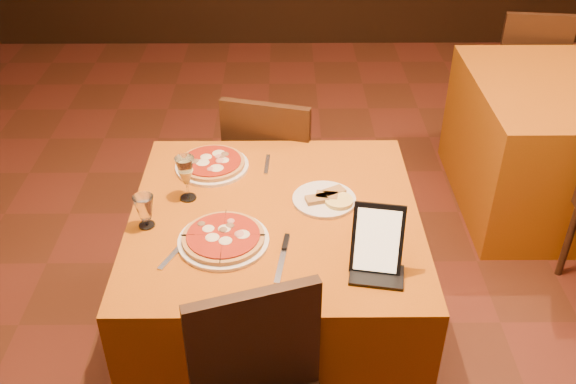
{
  "coord_description": "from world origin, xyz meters",
  "views": [
    {
      "loc": [
        -0.26,
        -2.12,
        2.2
      ],
      "look_at": [
        -0.24,
        -0.17,
        0.86
      ],
      "focal_mm": 40.0,
      "sensor_mm": 36.0,
      "label": 1
    }
  ],
  "objects_px": {
    "chair_side_far": "(522,72)",
    "wine_glass": "(186,178)",
    "side_table": "(564,145)",
    "pizza_far": "(212,164)",
    "chair_main_far": "(277,168)",
    "pizza_near": "(223,239)",
    "tablet": "(377,239)",
    "water_glass": "(145,212)",
    "main_table": "(276,286)"
  },
  "relations": [
    {
      "from": "main_table",
      "to": "pizza_near",
      "type": "height_order",
      "value": "pizza_near"
    },
    {
      "from": "side_table",
      "to": "wine_glass",
      "type": "height_order",
      "value": "wine_glass"
    },
    {
      "from": "water_glass",
      "to": "main_table",
      "type": "bearing_deg",
      "value": 9.31
    },
    {
      "from": "chair_side_far",
      "to": "tablet",
      "type": "height_order",
      "value": "tablet"
    },
    {
      "from": "tablet",
      "to": "chair_side_far",
      "type": "bearing_deg",
      "value": 71.02
    },
    {
      "from": "side_table",
      "to": "water_glass",
      "type": "distance_m",
      "value": 2.46
    },
    {
      "from": "chair_main_far",
      "to": "chair_side_far",
      "type": "xyz_separation_m",
      "value": [
        1.61,
        1.18,
        0.0
      ]
    },
    {
      "from": "pizza_near",
      "to": "wine_glass",
      "type": "bearing_deg",
      "value": 120.07
    },
    {
      "from": "chair_side_far",
      "to": "wine_glass",
      "type": "relative_size",
      "value": 4.79
    },
    {
      "from": "water_glass",
      "to": "tablet",
      "type": "xyz_separation_m",
      "value": [
        0.82,
        -0.23,
        0.06
      ]
    },
    {
      "from": "chair_main_far",
      "to": "pizza_far",
      "type": "bearing_deg",
      "value": 74.8
    },
    {
      "from": "main_table",
      "to": "pizza_near",
      "type": "bearing_deg",
      "value": -135.84
    },
    {
      "from": "tablet",
      "to": "water_glass",
      "type": "bearing_deg",
      "value": 174.11
    },
    {
      "from": "side_table",
      "to": "chair_main_far",
      "type": "xyz_separation_m",
      "value": [
        -1.61,
        -0.35,
        0.08
      ]
    },
    {
      "from": "chair_main_far",
      "to": "tablet",
      "type": "bearing_deg",
      "value": 122.53
    },
    {
      "from": "pizza_far",
      "to": "tablet",
      "type": "height_order",
      "value": "tablet"
    },
    {
      "from": "pizza_far",
      "to": "wine_glass",
      "type": "relative_size",
      "value": 1.63
    },
    {
      "from": "pizza_far",
      "to": "tablet",
      "type": "distance_m",
      "value": 0.89
    },
    {
      "from": "chair_side_far",
      "to": "pizza_near",
      "type": "bearing_deg",
      "value": 57.17
    },
    {
      "from": "side_table",
      "to": "tablet",
      "type": "xyz_separation_m",
      "value": [
        -1.27,
        -1.45,
        0.49
      ]
    },
    {
      "from": "chair_side_far",
      "to": "pizza_far",
      "type": "bearing_deg",
      "value": 48.19
    },
    {
      "from": "side_table",
      "to": "chair_side_far",
      "type": "height_order",
      "value": "chair_side_far"
    },
    {
      "from": "chair_side_far",
      "to": "pizza_near",
      "type": "distance_m",
      "value": 2.81
    },
    {
      "from": "pizza_near",
      "to": "side_table",
      "type": "bearing_deg",
      "value": 36.27
    },
    {
      "from": "chair_main_far",
      "to": "tablet",
      "type": "xyz_separation_m",
      "value": [
        0.34,
        -1.1,
        0.41
      ]
    },
    {
      "from": "main_table",
      "to": "wine_glass",
      "type": "bearing_deg",
      "value": 163.8
    },
    {
      "from": "chair_main_far",
      "to": "pizza_far",
      "type": "relative_size",
      "value": 2.94
    },
    {
      "from": "chair_side_far",
      "to": "tablet",
      "type": "bearing_deg",
      "value": 68.01
    },
    {
      "from": "chair_side_far",
      "to": "wine_glass",
      "type": "height_order",
      "value": "wine_glass"
    },
    {
      "from": "chair_main_far",
      "to": "chair_side_far",
      "type": "bearing_deg",
      "value": -128.68
    },
    {
      "from": "wine_glass",
      "to": "pizza_far",
      "type": "bearing_deg",
      "value": 72.11
    },
    {
      "from": "side_table",
      "to": "tablet",
      "type": "bearing_deg",
      "value": -131.13
    },
    {
      "from": "main_table",
      "to": "chair_main_far",
      "type": "height_order",
      "value": "chair_main_far"
    },
    {
      "from": "main_table",
      "to": "pizza_near",
      "type": "distance_m",
      "value": 0.47
    },
    {
      "from": "pizza_far",
      "to": "chair_main_far",
      "type": "bearing_deg",
      "value": 59.66
    },
    {
      "from": "main_table",
      "to": "water_glass",
      "type": "xyz_separation_m",
      "value": [
        -0.47,
        -0.08,
        0.44
      ]
    },
    {
      "from": "chair_side_far",
      "to": "pizza_near",
      "type": "height_order",
      "value": "chair_side_far"
    },
    {
      "from": "side_table",
      "to": "pizza_far",
      "type": "bearing_deg",
      "value": -156.61
    },
    {
      "from": "chair_main_far",
      "to": "water_glass",
      "type": "bearing_deg",
      "value": 76.38
    },
    {
      "from": "main_table",
      "to": "chair_main_far",
      "type": "bearing_deg",
      "value": 90.0
    },
    {
      "from": "main_table",
      "to": "pizza_near",
      "type": "xyz_separation_m",
      "value": [
        -0.18,
        -0.18,
        0.39
      ]
    },
    {
      "from": "wine_glass",
      "to": "water_glass",
      "type": "bearing_deg",
      "value": -126.65
    },
    {
      "from": "side_table",
      "to": "water_glass",
      "type": "bearing_deg",
      "value": -149.73
    },
    {
      "from": "side_table",
      "to": "chair_side_far",
      "type": "distance_m",
      "value": 0.83
    },
    {
      "from": "pizza_near",
      "to": "wine_glass",
      "type": "xyz_separation_m",
      "value": [
        -0.16,
        0.28,
        0.08
      ]
    },
    {
      "from": "side_table",
      "to": "chair_main_far",
      "type": "height_order",
      "value": "chair_main_far"
    },
    {
      "from": "chair_side_far",
      "to": "pizza_far",
      "type": "height_order",
      "value": "chair_side_far"
    },
    {
      "from": "wine_glass",
      "to": "tablet",
      "type": "height_order",
      "value": "tablet"
    },
    {
      "from": "main_table",
      "to": "chair_main_far",
      "type": "relative_size",
      "value": 1.21
    },
    {
      "from": "chair_main_far",
      "to": "pizza_near",
      "type": "xyz_separation_m",
      "value": [
        -0.18,
        -0.96,
        0.31
      ]
    }
  ]
}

